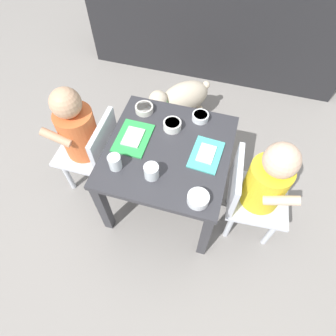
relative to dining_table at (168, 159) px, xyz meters
name	(u,v)px	position (x,y,z in m)	size (l,w,h in m)	color
ground_plane	(168,195)	(0.00, 0.00, -0.37)	(7.00, 7.00, 0.00)	gray
kitchen_cabinet_back	(220,2)	(0.00, 1.26, 0.13)	(1.83, 0.39, 0.98)	#232326
dining_table	(168,159)	(0.00, 0.00, 0.00)	(0.57, 0.58, 0.44)	#333338
seated_child_left	(80,132)	(-0.45, 0.00, 0.05)	(0.28, 0.28, 0.67)	silver
seated_child_right	(264,183)	(0.45, -0.04, 0.04)	(0.30, 0.30, 0.65)	silver
dog	(181,98)	(-0.08, 0.59, -0.16)	(0.38, 0.36, 0.31)	beige
food_tray_left	(133,138)	(-0.17, 0.02, 0.08)	(0.15, 0.20, 0.02)	green
food_tray_right	(206,154)	(0.17, 0.02, 0.08)	(0.14, 0.19, 0.02)	#4CC6BC
water_cup_left	(151,172)	(-0.03, -0.16, 0.10)	(0.06, 0.06, 0.07)	white
water_cup_right	(115,163)	(-0.19, -0.16, 0.10)	(0.06, 0.06, 0.07)	white
cereal_bowl_left_side	(172,125)	(-0.02, 0.13, 0.10)	(0.09, 0.09, 0.04)	white
cereal_bowl_right_side	(198,199)	(0.19, -0.22, 0.10)	(0.09, 0.09, 0.04)	white
veggie_bowl_near	(144,108)	(-0.18, 0.20, 0.09)	(0.09, 0.09, 0.03)	silver
veggie_bowl_far	(200,117)	(0.10, 0.22, 0.09)	(0.08, 0.08, 0.03)	white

